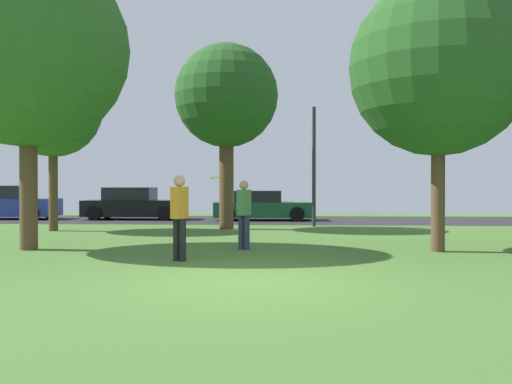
# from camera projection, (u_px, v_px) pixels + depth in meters

# --- Properties ---
(ground_plane) EXTENTS (44.00, 44.00, 0.00)m
(ground_plane) POSITION_uv_depth(u_px,v_px,m) (244.00, 283.00, 8.66)
(ground_plane) COLOR #47702D
(road_strip) EXTENTS (44.00, 6.40, 0.01)m
(road_strip) POSITION_uv_depth(u_px,v_px,m) (272.00, 220.00, 24.63)
(road_strip) COLOR #28282B
(road_strip) RESTS_ON ground_plane
(oak_tree_right) EXTENTS (4.12, 4.12, 6.34)m
(oak_tree_right) POSITION_uv_depth(u_px,v_px,m) (438.00, 68.00, 12.74)
(oak_tree_right) COLOR brown
(oak_tree_right) RESTS_ON ground_plane
(maple_tree_far) EXTENTS (4.76, 4.76, 7.20)m
(maple_tree_far) POSITION_uv_depth(u_px,v_px,m) (28.00, 48.00, 13.12)
(maple_tree_far) COLOR brown
(maple_tree_far) RESTS_ON ground_plane
(oak_tree_left) EXTENTS (3.28, 3.28, 5.79)m
(oak_tree_left) POSITION_uv_depth(u_px,v_px,m) (53.00, 109.00, 18.64)
(oak_tree_left) COLOR brown
(oak_tree_left) RESTS_ON ground_plane
(birch_tree_lone) EXTENTS (3.65, 3.65, 6.54)m
(birch_tree_lone) POSITION_uv_depth(u_px,v_px,m) (226.00, 97.00, 19.42)
(birch_tree_lone) COLOR brown
(birch_tree_lone) RESTS_ON ground_plane
(person_thrower) EXTENTS (0.35, 0.39, 1.66)m
(person_thrower) POSITION_uv_depth(u_px,v_px,m) (244.00, 211.00, 13.21)
(person_thrower) COLOR #2D334C
(person_thrower) RESTS_ON ground_plane
(person_catcher) EXTENTS (0.35, 0.39, 1.74)m
(person_catcher) POSITION_uv_depth(u_px,v_px,m) (179.00, 213.00, 11.17)
(person_catcher) COLOR black
(person_catcher) RESTS_ON ground_plane
(frisbee_disc) EXTENTS (0.30, 0.30, 0.06)m
(frisbee_disc) POSITION_uv_depth(u_px,v_px,m) (216.00, 178.00, 12.22)
(frisbee_disc) COLOR yellow
(parked_car_blue) EXTENTS (4.35, 2.02, 1.54)m
(parked_car_blue) POSITION_uv_depth(u_px,v_px,m) (8.00, 204.00, 25.31)
(parked_car_blue) COLOR #233893
(parked_car_blue) RESTS_ON ground_plane
(parked_car_black) EXTENTS (4.49, 2.04, 1.46)m
(parked_car_black) POSITION_uv_depth(u_px,v_px,m) (134.00, 205.00, 25.06)
(parked_car_black) COLOR black
(parked_car_black) RESTS_ON ground_plane
(parked_car_green) EXTENTS (4.25, 2.12, 1.31)m
(parked_car_green) POSITION_uv_depth(u_px,v_px,m) (262.00, 207.00, 24.49)
(parked_car_green) COLOR #195633
(parked_car_green) RESTS_ON ground_plane
(street_lamp_post) EXTENTS (0.14, 0.14, 4.50)m
(street_lamp_post) POSITION_uv_depth(u_px,v_px,m) (314.00, 167.00, 20.72)
(street_lamp_post) COLOR #2D2D33
(street_lamp_post) RESTS_ON ground_plane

